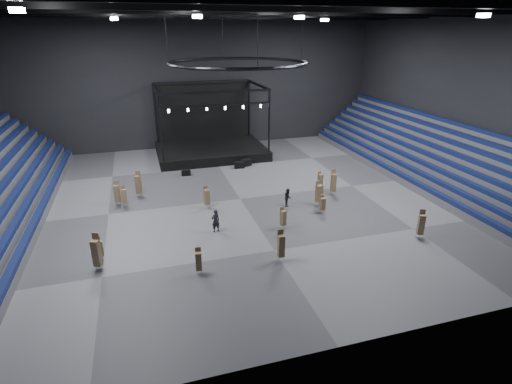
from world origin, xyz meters
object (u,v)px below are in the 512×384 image
object	(u,v)px
chair_stack_8	(281,245)
chair_stack_13	(117,193)
chair_stack_11	(138,184)
crew_member	(288,197)
chair_stack_7	(320,180)
man_center	(216,221)
chair_stack_1	(99,248)
stage	(210,144)
chair_stack_9	(283,218)
chair_stack_0	(124,196)
flight_case_left	(186,173)
chair_stack_5	(421,224)
chair_stack_12	(333,182)
chair_stack_3	(97,252)
chair_stack_2	(319,193)
flight_case_mid	(239,165)
flight_case_right	(246,163)
chair_stack_10	(199,261)
chair_stack_4	(323,204)
chair_stack_6	(207,197)

from	to	relation	value
chair_stack_8	chair_stack_13	distance (m)	18.09
chair_stack_11	crew_member	size ratio (longest dim) A/B	1.59
chair_stack_7	man_center	world-z (taller)	man_center
chair_stack_1	crew_member	bearing A→B (deg)	-3.09
chair_stack_1	chair_stack_7	bearing A→B (deg)	0.37
chair_stack_1	man_center	bearing A→B (deg)	-8.32
stage	chair_stack_7	world-z (taller)	stage
chair_stack_9	man_center	distance (m)	5.67
chair_stack_0	chair_stack_8	size ratio (longest dim) A/B	0.86
flight_case_left	chair_stack_8	xyz separation A→B (m)	(4.26, -20.49, 0.93)
crew_member	chair_stack_5	bearing A→B (deg)	-119.90
flight_case_left	chair_stack_12	xyz separation A→B (m)	(13.64, -10.19, 1.04)
chair_stack_3	chair_stack_2	bearing A→B (deg)	39.96
chair_stack_9	chair_stack_1	bearing A→B (deg)	160.70
chair_stack_1	man_center	distance (m)	9.19
chair_stack_3	chair_stack_13	size ratio (longest dim) A/B	1.17
chair_stack_8	flight_case_left	bearing A→B (deg)	102.58
flight_case_mid	flight_case_left	bearing A→B (deg)	-173.04
chair_stack_0	stage	bearing A→B (deg)	46.76
flight_case_right	crew_member	size ratio (longest dim) A/B	0.73
stage	crew_member	distance (m)	19.51
chair_stack_10	chair_stack_0	bearing A→B (deg)	119.15
flight_case_right	chair_stack_13	bearing A→B (deg)	-151.94
flight_case_left	chair_stack_3	xyz separation A→B (m)	(-8.41, -18.03, 1.11)
flight_case_mid	chair_stack_7	xyz separation A→B (m)	(6.43, -9.20, 0.64)
flight_case_right	chair_stack_2	bearing A→B (deg)	-75.65
chair_stack_3	chair_stack_5	world-z (taller)	chair_stack_3
stage	flight_case_mid	distance (m)	7.38
chair_stack_4	man_center	size ratio (longest dim) A/B	0.89
chair_stack_6	flight_case_mid	bearing A→B (deg)	43.55
flight_case_right	chair_stack_6	distance (m)	13.06
chair_stack_11	chair_stack_2	bearing A→B (deg)	-1.93
chair_stack_1	chair_stack_10	world-z (taller)	chair_stack_10
chair_stack_12	man_center	bearing A→B (deg)	-148.98
chair_stack_12	chair_stack_13	world-z (taller)	chair_stack_12
stage	chair_stack_5	xyz separation A→B (m)	(11.92, -28.23, -0.17)
chair_stack_2	chair_stack_9	bearing A→B (deg)	-161.90
chair_stack_5	man_center	bearing A→B (deg)	-176.17
chair_stack_5	chair_stack_10	size ratio (longest dim) A/B	1.23
flight_case_mid	man_center	size ratio (longest dim) A/B	0.60
chair_stack_3	chair_stack_10	size ratio (longest dim) A/B	1.42
chair_stack_9	chair_stack_13	bearing A→B (deg)	123.19
chair_stack_0	flight_case_right	bearing A→B (deg)	24.07
chair_stack_5	crew_member	distance (m)	12.10
flight_case_left	chair_stack_0	world-z (taller)	chair_stack_0
flight_case_mid	chair_stack_8	xyz separation A→B (m)	(-2.35, -21.30, 0.88)
flight_case_mid	chair_stack_10	size ratio (longest dim) A/B	0.60
chair_stack_6	chair_stack_9	world-z (taller)	chair_stack_6
flight_case_mid	chair_stack_7	bearing A→B (deg)	-55.05
stage	chair_stack_7	size ratio (longest dim) A/B	7.11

